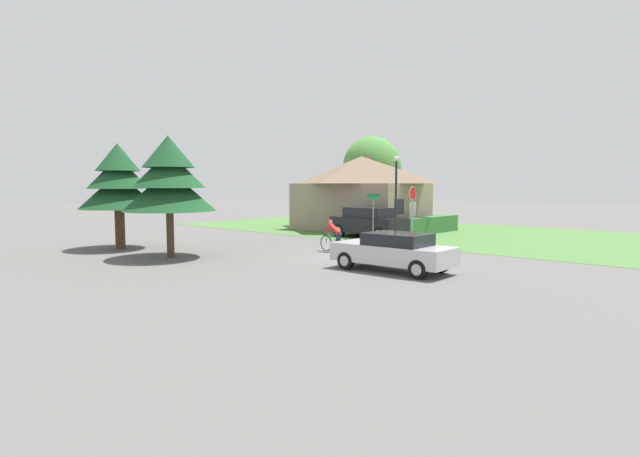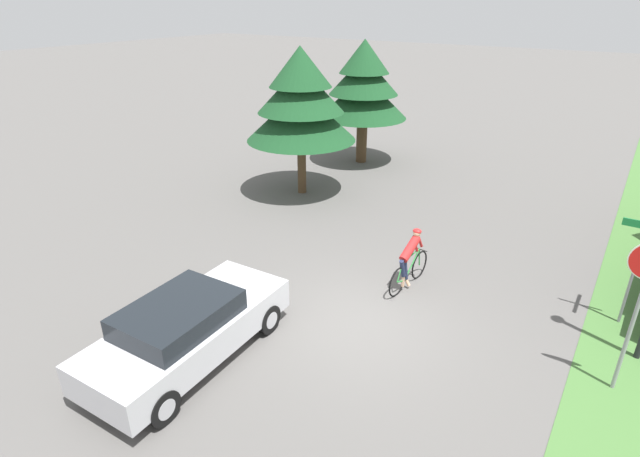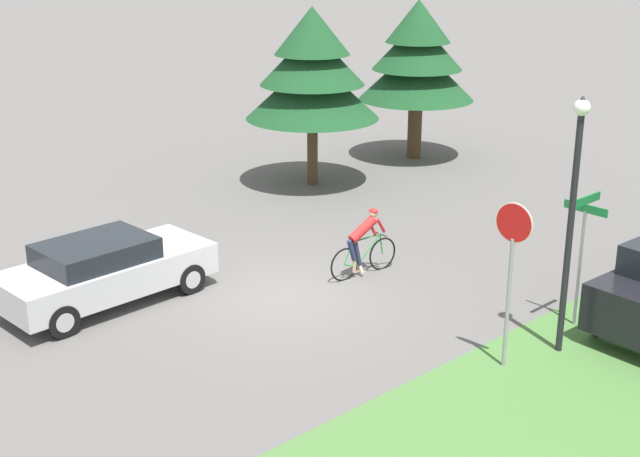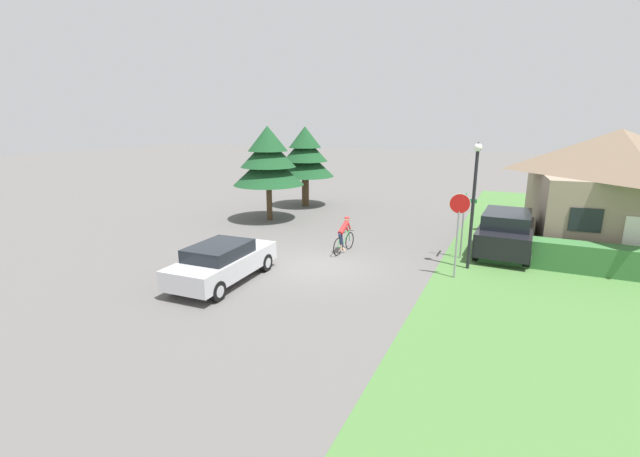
{
  "view_description": "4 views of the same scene",
  "coord_description": "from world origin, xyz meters",
  "px_view_note": "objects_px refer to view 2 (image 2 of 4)",
  "views": [
    {
      "loc": [
        -16.94,
        -12.86,
        3.06
      ],
      "look_at": [
        -1.51,
        1.34,
        1.24
      ],
      "focal_mm": 28.0,
      "sensor_mm": 36.0,
      "label": 1
    },
    {
      "loc": [
        4.3,
        -8.1,
        6.57
      ],
      "look_at": [
        -2.02,
        1.49,
        1.23
      ],
      "focal_mm": 28.0,
      "sensor_mm": 36.0,
      "label": 2
    },
    {
      "loc": [
        12.97,
        -10.97,
        7.4
      ],
      "look_at": [
        -0.79,
        1.7,
        0.89
      ],
      "focal_mm": 50.0,
      "sensor_mm": 36.0,
      "label": 3
    },
    {
      "loc": [
        6.56,
        -14.01,
        5.34
      ],
      "look_at": [
        -0.92,
        2.17,
        0.87
      ],
      "focal_mm": 24.0,
      "sensor_mm": 36.0,
      "label": 4
    }
  ],
  "objects_px": {
    "street_name_sign": "(640,250)",
    "sedan_left_lane": "(187,329)",
    "conifer_tall_near": "(301,101)",
    "conifer_tall_far": "(364,85)",
    "cyclist": "(409,261)"
  },
  "relations": [
    {
      "from": "sedan_left_lane",
      "to": "street_name_sign",
      "type": "relative_size",
      "value": 1.7
    },
    {
      "from": "conifer_tall_far",
      "to": "sedan_left_lane",
      "type": "bearing_deg",
      "value": -74.99
    },
    {
      "from": "cyclist",
      "to": "street_name_sign",
      "type": "relative_size",
      "value": 0.71
    },
    {
      "from": "conifer_tall_near",
      "to": "conifer_tall_far",
      "type": "distance_m",
      "value": 4.52
    },
    {
      "from": "cyclist",
      "to": "street_name_sign",
      "type": "xyz_separation_m",
      "value": [
        4.56,
        1.18,
        1.09
      ]
    },
    {
      "from": "sedan_left_lane",
      "to": "conifer_tall_far",
      "type": "xyz_separation_m",
      "value": [
        -3.59,
        13.4,
        2.54
      ]
    },
    {
      "from": "sedan_left_lane",
      "to": "conifer_tall_near",
      "type": "bearing_deg",
      "value": 19.64
    },
    {
      "from": "sedan_left_lane",
      "to": "conifer_tall_far",
      "type": "bearing_deg",
      "value": 12.81
    },
    {
      "from": "cyclist",
      "to": "conifer_tall_near",
      "type": "relative_size",
      "value": 0.36
    },
    {
      "from": "street_name_sign",
      "to": "conifer_tall_far",
      "type": "xyz_separation_m",
      "value": [
        -10.62,
        7.29,
        1.45
      ]
    },
    {
      "from": "conifer_tall_near",
      "to": "cyclist",
      "type": "bearing_deg",
      "value": -33.3
    },
    {
      "from": "street_name_sign",
      "to": "sedan_left_lane",
      "type": "bearing_deg",
      "value": -138.99
    },
    {
      "from": "street_name_sign",
      "to": "conifer_tall_near",
      "type": "height_order",
      "value": "conifer_tall_near"
    },
    {
      "from": "sedan_left_lane",
      "to": "conifer_tall_near",
      "type": "relative_size",
      "value": 0.86
    },
    {
      "from": "sedan_left_lane",
      "to": "cyclist",
      "type": "relative_size",
      "value": 2.4
    }
  ]
}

